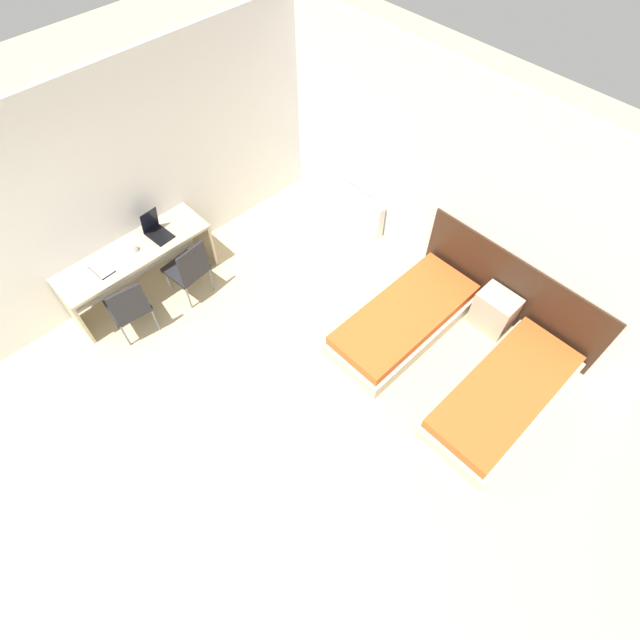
{
  "coord_description": "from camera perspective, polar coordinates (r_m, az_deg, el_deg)",
  "views": [
    {
      "loc": [
        2.32,
        0.16,
        5.07
      ],
      "look_at": [
        0.0,
        2.39,
        0.55
      ],
      "focal_mm": 28.0,
      "sensor_mm": 36.0,
      "label": 1
    }
  ],
  "objects": [
    {
      "name": "ground_plane",
      "position": [
        5.58,
        -18.87,
        -17.39
      ],
      "size": [
        20.0,
        20.0,
        0.0
      ],
      "primitive_type": "plane",
      "color": "beige"
    },
    {
      "name": "wall_back",
      "position": [
        6.09,
        14.06,
        15.07
      ],
      "size": [
        5.93,
        0.05,
        2.7
      ],
      "color": "white",
      "rests_on": "ground_plane"
    },
    {
      "name": "wall_left",
      "position": [
        6.41,
        -17.82,
        16.34
      ],
      "size": [
        0.05,
        5.35,
        2.7
      ],
      "color": "white",
      "rests_on": "ground_plane"
    },
    {
      "name": "headboard_panel",
      "position": [
        6.3,
        20.87,
        3.22
      ],
      "size": [
        2.38,
        0.03,
        0.99
      ],
      "color": "#382316",
      "rests_on": "ground_plane"
    },
    {
      "name": "bed_near_window",
      "position": [
        6.11,
        9.58,
        0.07
      ],
      "size": [
        0.86,
        1.96,
        0.35
      ],
      "color": "beige",
      "rests_on": "ground_plane"
    },
    {
      "name": "bed_near_door",
      "position": [
        5.85,
        20.19,
        -8.09
      ],
      "size": [
        0.86,
        1.96,
        0.35
      ],
      "color": "beige",
      "rests_on": "ground_plane"
    },
    {
      "name": "nightstand",
      "position": [
        6.34,
        19.29,
        0.97
      ],
      "size": [
        0.46,
        0.34,
        0.53
      ],
      "color": "beige",
      "rests_on": "ground_plane"
    },
    {
      "name": "radiator",
      "position": [
        7.23,
        4.16,
        12.69
      ],
      "size": [
        0.94,
        0.12,
        0.53
      ],
      "color": "silver",
      "rests_on": "ground_plane"
    },
    {
      "name": "desk",
      "position": [
        6.48,
        -20.28,
        6.38
      ],
      "size": [
        0.58,
        1.87,
        0.74
      ],
      "color": "#C6B28E",
      "rests_on": "ground_plane"
    },
    {
      "name": "chair_near_laptop",
      "position": [
        6.3,
        -14.79,
        5.8
      ],
      "size": [
        0.49,
        0.49,
        0.91
      ],
      "rotation": [
        0.0,
        0.0,
        0.11
      ],
      "color": "#232328",
      "rests_on": "ground_plane"
    },
    {
      "name": "chair_near_notebook",
      "position": [
        6.14,
        -21.05,
        1.54
      ],
      "size": [
        0.5,
        0.5,
        0.91
      ],
      "rotation": [
        0.0,
        0.0,
        -0.14
      ],
      "color": "#232328",
      "rests_on": "ground_plane"
    },
    {
      "name": "laptop",
      "position": [
        6.43,
        -18.23,
        9.74
      ],
      "size": [
        0.35,
        0.26,
        0.33
      ],
      "rotation": [
        0.0,
        0.0,
        0.08
      ],
      "color": "black",
      "rests_on": "desk"
    },
    {
      "name": "open_notebook",
      "position": [
        6.3,
        -23.7,
        5.4
      ],
      "size": [
        0.32,
        0.2,
        0.02
      ],
      "rotation": [
        0.0,
        0.0,
        0.06
      ],
      "color": "black",
      "rests_on": "desk"
    },
    {
      "name": "mug",
      "position": [
        6.33,
        -20.51,
        7.71
      ],
      "size": [
        0.08,
        0.08,
        0.09
      ],
      "color": "white",
      "rests_on": "desk"
    }
  ]
}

